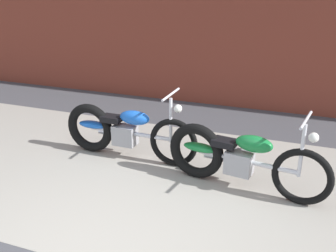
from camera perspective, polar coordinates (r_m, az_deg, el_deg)
The scene contains 3 objects.
sidewalk_slab at distance 4.99m, azimuth -1.01°, elevation -7.64°, with size 36.00×3.50×0.01m, color #9E998E.
motorcycle_blue at distance 5.45m, azimuth -7.14°, elevation -0.65°, with size 2.01×0.58×1.03m.
motorcycle_green at distance 4.69m, azimuth 9.67°, elevation -4.54°, with size 2.00×0.64×1.03m.
Camera 1 is at (1.62, -2.31, 2.42)m, focal length 41.07 mm.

